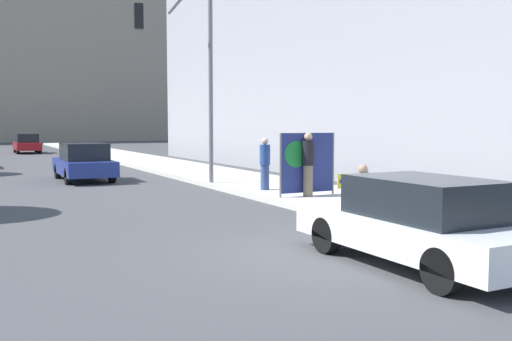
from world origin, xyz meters
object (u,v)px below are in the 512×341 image
at_px(jogger_on_sidewalk, 308,164).
at_px(car_on_road_nearest, 84,162).
at_px(seated_protester, 364,189).
at_px(car_on_road_far_lane, 27,144).
at_px(parked_car_curbside, 418,222).
at_px(protest_banner, 307,163).
at_px(pedestrian_behind, 265,164).
at_px(traffic_light_pole, 186,61).

distance_m(jogger_on_sidewalk, car_on_road_nearest, 10.63).
height_order(seated_protester, car_on_road_far_lane, car_on_road_far_lane).
bearing_deg(parked_car_curbside, protest_banner, 71.31).
distance_m(pedestrian_behind, traffic_light_pole, 4.85).
distance_m(pedestrian_behind, car_on_road_nearest, 8.65).
bearing_deg(jogger_on_sidewalk, car_on_road_far_lane, -44.78).
xyz_separation_m(parked_car_curbside, car_on_road_far_lane, (-2.16, 41.26, 0.04)).
bearing_deg(traffic_light_pole, pedestrian_behind, -64.06).
bearing_deg(protest_banner, traffic_light_pole, 110.66).
xyz_separation_m(parked_car_curbside, car_on_road_nearest, (-2.20, 16.69, 0.04)).
xyz_separation_m(jogger_on_sidewalk, car_on_road_far_lane, (-4.56, 34.15, -0.37)).
bearing_deg(protest_banner, car_on_road_nearest, 116.30).
height_order(jogger_on_sidewalk, parked_car_curbside, jogger_on_sidewalk).
distance_m(traffic_light_pole, car_on_road_nearest, 6.42).
bearing_deg(jogger_on_sidewalk, car_on_road_nearest, -26.75).
bearing_deg(pedestrian_behind, car_on_road_nearest, 11.62).
height_order(jogger_on_sidewalk, pedestrian_behind, jogger_on_sidewalk).
height_order(pedestrian_behind, parked_car_curbside, pedestrian_behind).
distance_m(parked_car_curbside, car_on_road_nearest, 16.84).
bearing_deg(pedestrian_behind, jogger_on_sidewalk, 170.89).
bearing_deg(car_on_road_far_lane, traffic_light_pole, -84.60).
height_order(protest_banner, parked_car_curbside, protest_banner).
xyz_separation_m(protest_banner, car_on_road_far_lane, (-4.62, 33.99, -0.39)).
distance_m(protest_banner, traffic_light_pole, 6.26).
distance_m(pedestrian_behind, parked_car_curbside, 9.41).
bearing_deg(parked_car_curbside, jogger_on_sidewalk, 71.35).
relative_size(jogger_on_sidewalk, car_on_road_far_lane, 0.43).
relative_size(traffic_light_pole, parked_car_curbside, 1.46).
bearing_deg(car_on_road_far_lane, seated_protester, -84.16).
xyz_separation_m(seated_protester, car_on_road_far_lane, (-3.85, 37.68, -0.04)).
xyz_separation_m(protest_banner, car_on_road_nearest, (-4.66, 9.42, -0.40)).
height_order(seated_protester, car_on_road_nearest, car_on_road_nearest).
distance_m(seated_protester, traffic_light_pole, 9.47).
bearing_deg(traffic_light_pole, car_on_road_far_lane, 95.40).
relative_size(protest_banner, parked_car_curbside, 0.42).
relative_size(traffic_light_pole, car_on_road_far_lane, 1.51).
distance_m(protest_banner, car_on_road_far_lane, 34.31).
height_order(protest_banner, traffic_light_pole, traffic_light_pole).
distance_m(protest_banner, parked_car_curbside, 7.69).
bearing_deg(pedestrian_behind, protest_banner, 173.35).
bearing_deg(protest_banner, parked_car_curbside, -108.69).
distance_m(seated_protester, car_on_road_nearest, 13.67).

